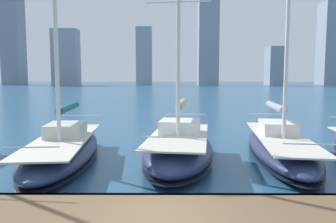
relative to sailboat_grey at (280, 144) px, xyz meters
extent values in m
cube|color=brown|center=(5.15, 7.53, -0.08)|extent=(28.00, 2.80, 0.10)
cube|color=#473828|center=(5.15, 6.21, -0.08)|extent=(28.00, 0.16, 0.10)
cylinder|color=#473828|center=(5.15, 6.38, -0.38)|extent=(0.28, 0.28, 0.50)
cube|color=gray|center=(-78.03, -158.78, 20.59)|extent=(8.41, 11.58, 42.44)
cube|color=gray|center=(-46.81, -148.79, 8.74)|extent=(6.85, 10.49, 18.73)
cube|color=gray|center=(-14.33, -150.83, 22.78)|extent=(9.80, 9.82, 46.82)
cube|color=#8F99A8|center=(17.48, -150.13, 13.62)|extent=(7.66, 6.17, 28.51)
cube|color=#8D98A7|center=(56.92, -151.70, 13.22)|extent=(12.55, 8.92, 27.69)
cube|color=gray|center=(84.72, -155.08, 22.00)|extent=(9.12, 10.09, 45.25)
ellipsoid|color=navy|center=(0.01, 0.04, -0.14)|extent=(3.67, 9.73, 0.98)
ellipsoid|color=black|center=(0.01, 0.04, -0.41)|extent=(3.69, 9.78, 0.10)
cube|color=beige|center=(0.01, 0.04, 0.38)|extent=(3.09, 8.54, 0.06)
cube|color=silver|center=(-0.07, -0.52, 0.68)|extent=(1.73, 2.26, 0.55)
cylinder|color=silver|center=(0.10, 0.75, 5.96)|extent=(0.16, 0.16, 11.11)
cylinder|color=silver|center=(-0.16, -1.23, 1.46)|extent=(0.64, 3.97, 0.12)
cylinder|color=gray|center=(-0.16, -1.23, 1.58)|extent=(0.80, 3.68, 0.32)
cylinder|color=silver|center=(0.58, 4.37, 0.90)|extent=(1.59, 0.25, 0.04)
cylinder|color=silver|center=(-0.55, -4.19, 0.90)|extent=(1.83, 0.28, 0.04)
ellipsoid|color=navy|center=(4.51, 1.16, -0.03)|extent=(3.61, 7.44, 1.21)
ellipsoid|color=black|center=(4.51, 1.16, -0.36)|extent=(3.63, 7.48, 0.10)
cube|color=beige|center=(4.51, 1.16, 0.61)|extent=(3.01, 6.53, 0.06)
cube|color=silver|center=(4.46, 0.73, 0.91)|extent=(1.83, 1.77, 0.55)
cylinder|color=silver|center=(4.58, 1.69, 4.94)|extent=(0.16, 0.16, 8.60)
cylinder|color=silver|center=(4.58, 1.69, 5.80)|extent=(2.46, 0.35, 0.05)
cylinder|color=silver|center=(4.39, 0.20, 1.69)|extent=(0.49, 3.00, 0.12)
cylinder|color=#C6B284|center=(4.39, 0.20, 1.81)|extent=(0.66, 2.78, 0.32)
cylinder|color=silver|center=(4.92, 4.43, 1.13)|extent=(1.78, 0.26, 0.04)
cylinder|color=silver|center=(4.11, -2.04, 1.13)|extent=(2.05, 0.29, 0.04)
ellipsoid|color=navy|center=(9.38, 0.82, -0.13)|extent=(3.37, 9.21, 1.00)
ellipsoid|color=black|center=(9.38, 0.82, -0.41)|extent=(3.39, 9.25, 0.10)
cube|color=beige|center=(9.38, 0.82, 0.40)|extent=(2.81, 8.09, 0.06)
cube|color=silver|center=(9.43, 0.29, 0.70)|extent=(1.70, 2.12, 0.55)
cylinder|color=silver|center=(9.31, 1.50, 5.09)|extent=(0.16, 0.16, 9.32)
cylinder|color=silver|center=(9.49, -0.39, 1.48)|extent=(0.47, 3.78, 0.12)
cylinder|color=#19606B|center=(9.49, -0.39, 1.60)|extent=(0.64, 3.50, 0.32)
cylinder|color=silver|center=(8.99, 4.95, 0.92)|extent=(1.65, 0.19, 0.04)
cylinder|color=silver|center=(9.75, -3.21, 0.92)|extent=(1.90, 0.22, 0.04)
camera|label=1|loc=(4.92, 14.36, 2.94)|focal=35.00mm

